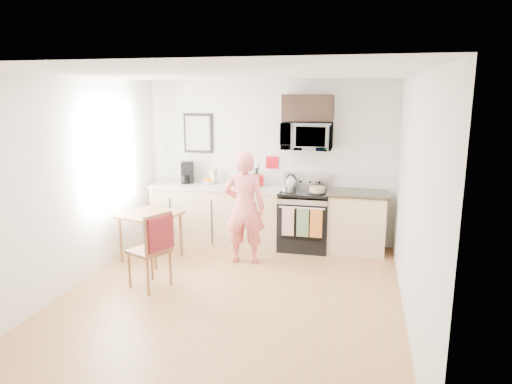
% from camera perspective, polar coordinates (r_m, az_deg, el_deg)
% --- Properties ---
extents(floor, '(4.60, 4.60, 0.00)m').
position_cam_1_polar(floor, '(5.64, -3.19, -12.93)').
color(floor, '#AB6F42').
rests_on(floor, ground).
extents(back_wall, '(4.00, 0.04, 2.60)m').
position_cam_1_polar(back_wall, '(7.42, 1.67, 3.74)').
color(back_wall, silver).
rests_on(back_wall, floor).
extents(front_wall, '(4.00, 0.04, 2.60)m').
position_cam_1_polar(front_wall, '(3.17, -15.30, -8.46)').
color(front_wall, silver).
rests_on(front_wall, floor).
extents(left_wall, '(0.04, 4.60, 2.60)m').
position_cam_1_polar(left_wall, '(6.09, -21.72, 0.99)').
color(left_wall, silver).
rests_on(left_wall, floor).
extents(right_wall, '(0.04, 4.60, 2.60)m').
position_cam_1_polar(right_wall, '(5.05, 19.00, -0.99)').
color(right_wall, silver).
rests_on(right_wall, floor).
extents(ceiling, '(4.00, 4.60, 0.04)m').
position_cam_1_polar(ceiling, '(5.11, -3.54, 14.50)').
color(ceiling, white).
rests_on(ceiling, back_wall).
extents(window, '(0.06, 1.40, 1.50)m').
position_cam_1_polar(window, '(6.69, -17.76, 4.39)').
color(window, silver).
rests_on(window, left_wall).
extents(cabinet_left, '(2.10, 0.60, 0.90)m').
position_cam_1_polar(cabinet_left, '(7.51, -4.83, -2.83)').
color(cabinet_left, beige).
rests_on(cabinet_left, floor).
extents(countertop_left, '(2.14, 0.64, 0.04)m').
position_cam_1_polar(countertop_left, '(7.40, -4.89, 0.69)').
color(countertop_left, beige).
rests_on(countertop_left, cabinet_left).
extents(cabinet_right, '(0.84, 0.60, 0.90)m').
position_cam_1_polar(cabinet_right, '(7.16, 12.45, -3.82)').
color(cabinet_right, beige).
rests_on(cabinet_right, floor).
extents(countertop_right, '(0.88, 0.64, 0.04)m').
position_cam_1_polar(countertop_right, '(7.05, 12.62, -0.15)').
color(countertop_right, black).
rests_on(countertop_right, cabinet_right).
extents(range, '(0.76, 0.70, 1.16)m').
position_cam_1_polar(range, '(7.19, 6.05, -3.65)').
color(range, black).
rests_on(range, floor).
extents(microwave, '(0.76, 0.51, 0.42)m').
position_cam_1_polar(microwave, '(7.05, 6.40, 6.98)').
color(microwave, '#B6B6BB').
rests_on(microwave, back_wall).
extents(upper_cabinet, '(0.76, 0.35, 0.40)m').
position_cam_1_polar(upper_cabinet, '(7.07, 6.52, 10.41)').
color(upper_cabinet, black).
rests_on(upper_cabinet, back_wall).
extents(wall_art, '(0.50, 0.04, 0.65)m').
position_cam_1_polar(wall_art, '(7.67, -7.23, 7.31)').
color(wall_art, black).
rests_on(wall_art, back_wall).
extents(wall_trivet, '(0.20, 0.02, 0.20)m').
position_cam_1_polar(wall_trivet, '(7.40, 2.03, 3.70)').
color(wall_trivet, red).
rests_on(wall_trivet, back_wall).
extents(person, '(0.62, 0.43, 1.62)m').
position_cam_1_polar(person, '(6.46, -1.46, -1.98)').
color(person, '#C53736').
rests_on(person, floor).
extents(dining_table, '(0.77, 0.77, 0.69)m').
position_cam_1_polar(dining_table, '(6.80, -13.05, -3.28)').
color(dining_table, brown).
rests_on(dining_table, floor).
extents(chair, '(0.59, 0.56, 0.99)m').
position_cam_1_polar(chair, '(5.70, -12.39, -5.99)').
color(chair, brown).
rests_on(chair, floor).
extents(knife_block, '(0.14, 0.16, 0.20)m').
position_cam_1_polar(knife_block, '(7.29, 0.01, 1.53)').
color(knife_block, brown).
rests_on(knife_block, countertop_left).
extents(utensil_crock, '(0.13, 0.13, 0.40)m').
position_cam_1_polar(utensil_crock, '(7.37, 0.46, 2.10)').
color(utensil_crock, red).
rests_on(utensil_crock, countertop_left).
extents(fruit_bowl, '(0.30, 0.30, 0.11)m').
position_cam_1_polar(fruit_bowl, '(7.54, -5.83, 1.37)').
color(fruit_bowl, silver).
rests_on(fruit_bowl, countertop_left).
extents(milk_carton, '(0.11, 0.11, 0.25)m').
position_cam_1_polar(milk_carton, '(7.50, -5.36, 1.95)').
color(milk_carton, tan).
rests_on(milk_carton, countertop_left).
extents(coffee_maker, '(0.25, 0.31, 0.34)m').
position_cam_1_polar(coffee_maker, '(7.64, -8.61, 2.34)').
color(coffee_maker, black).
rests_on(coffee_maker, countertop_left).
extents(bread_bag, '(0.33, 0.18, 0.11)m').
position_cam_1_polar(bread_bag, '(7.09, -2.18, 0.85)').
color(bread_bag, tan).
rests_on(bread_bag, countertop_left).
extents(cake, '(0.28, 0.28, 0.09)m').
position_cam_1_polar(cake, '(6.95, 7.65, 0.26)').
color(cake, black).
rests_on(cake, range).
extents(kettle, '(0.17, 0.17, 0.22)m').
position_cam_1_polar(kettle, '(7.27, 4.38, 1.27)').
color(kettle, silver).
rests_on(kettle, range).
extents(pot, '(0.19, 0.32, 0.09)m').
position_cam_1_polar(pot, '(6.96, 3.96, 0.41)').
color(pot, '#B6B6BB').
rests_on(pot, range).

